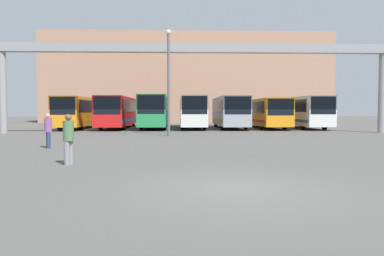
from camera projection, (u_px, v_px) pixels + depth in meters
The scene contains 13 objects.
ground_plane at pixel (237, 189), 8.99m from camera, with size 200.00×200.00×0.00m, color #514F4C.
building_backdrop at pixel (187, 80), 60.39m from camera, with size 43.55×12.00×13.40m.
overhead_gantry at pixel (196, 58), 30.11m from camera, with size 31.35×0.80×7.20m.
bus_slot_0 at pixel (80, 111), 38.08m from camera, with size 2.43×11.43×3.12m.
bus_slot_1 at pixel (118, 110), 38.68m from camera, with size 2.59×12.37×3.17m.
bus_slot_2 at pixel (155, 110), 38.80m from camera, with size 2.61×12.34×3.28m.
bus_slot_3 at pixel (192, 110), 38.69m from camera, with size 2.46×11.84×3.22m.
bus_slot_4 at pixel (229, 110), 38.35m from camera, with size 2.59×10.89×3.18m.
bus_slot_5 at pixel (265, 112), 39.12m from camera, with size 2.58×12.15×2.97m.
bus_slot_6 at pixel (303, 110), 38.64m from camera, with size 2.51×10.93×3.19m.
pedestrian_near_left at pixel (68, 138), 12.90m from camera, with size 0.37×0.37×1.76m.
pedestrian_mid_right at pixel (48, 130), 18.50m from camera, with size 0.36×0.36×1.72m.
lamp_post at pixel (169, 78), 26.97m from camera, with size 0.36×0.36×7.65m.
Camera 1 is at (-1.39, -8.87, 1.91)m, focal length 35.00 mm.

